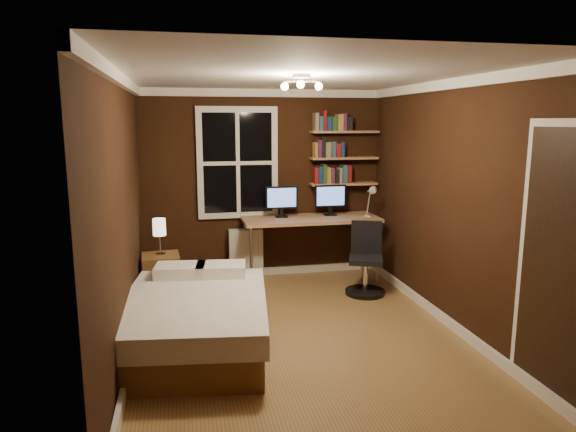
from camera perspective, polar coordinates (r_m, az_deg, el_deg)
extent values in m
plane|color=brown|center=(5.23, 1.11, -13.07)|extent=(4.20, 4.20, 0.00)
cube|color=black|center=(6.91, -2.71, 3.49)|extent=(3.20, 0.04, 2.50)
cube|color=black|center=(4.78, -17.90, -0.15)|extent=(0.04, 4.20, 2.50)
cube|color=black|center=(5.44, 17.81, 1.11)|extent=(0.04, 4.20, 2.50)
cube|color=white|center=(4.81, 1.22, 15.38)|extent=(3.20, 4.20, 0.02)
cube|color=white|center=(6.80, -5.62, 5.88)|extent=(1.06, 0.06, 1.46)
cube|color=#AB7C53|center=(7.04, 6.17, 3.58)|extent=(0.92, 0.22, 0.03)
cube|color=#AB7C53|center=(7.01, 6.23, 6.42)|extent=(0.92, 0.22, 0.03)
cube|color=#AB7C53|center=(6.99, 6.29, 9.28)|extent=(0.92, 0.22, 0.03)
cube|color=brown|center=(4.98, -10.23, -12.74)|extent=(1.44, 1.90, 0.28)
cube|color=silver|center=(4.89, -10.32, -10.08)|extent=(1.52, 1.96, 0.21)
cube|color=white|center=(5.51, -11.88, -5.93)|extent=(0.55, 0.41, 0.12)
cube|color=white|center=(5.47, -7.46, -5.91)|extent=(0.55, 0.41, 0.12)
cube|color=brown|center=(6.34, -13.88, -6.54)|extent=(0.45, 0.45, 0.54)
cube|color=beige|center=(6.93, -4.70, -4.21)|extent=(0.45, 0.16, 0.67)
cube|color=#AB7C53|center=(6.74, 2.55, -0.33)|extent=(1.78, 0.67, 0.04)
cylinder|color=beige|center=(6.40, -4.10, -4.83)|extent=(0.04, 0.04, 0.80)
cylinder|color=beige|center=(6.81, 9.95, -4.02)|extent=(0.04, 0.04, 0.80)
cylinder|color=beige|center=(6.97, -4.74, -3.57)|extent=(0.04, 0.04, 0.80)
cylinder|color=beige|center=(7.35, 8.26, -2.91)|extent=(0.04, 0.04, 0.80)
cylinder|color=black|center=(6.44, 8.55, -8.34)|extent=(0.49, 0.49, 0.05)
cylinder|color=silver|center=(6.37, 8.60, -6.62)|extent=(0.05, 0.05, 0.35)
cube|color=black|center=(6.32, 8.65, -4.81)|extent=(0.51, 0.51, 0.06)
cube|color=black|center=(6.43, 8.71, -2.35)|extent=(0.37, 0.17, 0.41)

